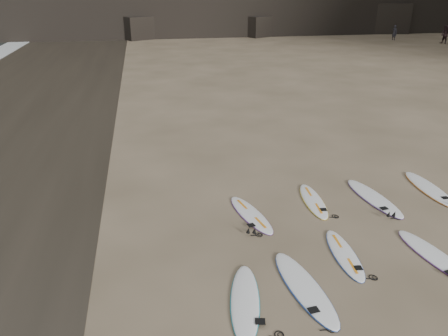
# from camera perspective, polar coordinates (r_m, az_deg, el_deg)

# --- Properties ---
(ground) EXTENTS (240.00, 240.00, 0.00)m
(ground) POSITION_cam_1_polar(r_m,az_deg,el_deg) (11.45, 20.94, -11.29)
(ground) COLOR #897559
(ground) RESTS_ON ground
(surfboard_0) EXTENTS (1.10, 2.53, 0.09)m
(surfboard_0) POSITION_cam_1_polar(r_m,az_deg,el_deg) (9.54, 2.76, -16.95)
(surfboard_0) COLOR white
(surfboard_0) RESTS_ON ground
(surfboard_1) EXTENTS (0.98, 2.79, 0.10)m
(surfboard_1) POSITION_cam_1_polar(r_m,az_deg,el_deg) (10.02, 10.48, -15.04)
(surfboard_1) COLOR white
(surfboard_1) RESTS_ON ground
(surfboard_2) EXTENTS (0.72, 2.27, 0.08)m
(surfboard_2) POSITION_cam_1_polar(r_m,az_deg,el_deg) (11.28, 15.45, -10.77)
(surfboard_2) COLOR white
(surfboard_2) RESTS_ON ground
(surfboard_3) EXTENTS (0.98, 2.57, 0.09)m
(surfboard_3) POSITION_cam_1_polar(r_m,az_deg,el_deg) (11.98, 25.85, -10.28)
(surfboard_3) COLOR white
(surfboard_3) RESTS_ON ground
(surfboard_5) EXTENTS (1.10, 2.46, 0.09)m
(surfboard_5) POSITION_cam_1_polar(r_m,az_deg,el_deg) (12.59, 3.53, -6.03)
(surfboard_5) COLOR white
(surfboard_5) RESTS_ON ground
(surfboard_6) EXTENTS (0.76, 2.35, 0.08)m
(surfboard_6) POSITION_cam_1_polar(r_m,az_deg,el_deg) (13.58, 11.59, -4.19)
(surfboard_6) COLOR white
(surfboard_6) RESTS_ON ground
(surfboard_7) EXTENTS (0.96, 2.79, 0.10)m
(surfboard_7) POSITION_cam_1_polar(r_m,az_deg,el_deg) (14.24, 18.98, -3.66)
(surfboard_7) COLOR white
(surfboard_7) RESTS_ON ground
(surfboard_8) EXTENTS (0.74, 2.70, 0.10)m
(surfboard_8) POSITION_cam_1_polar(r_m,az_deg,el_deg) (15.52, 25.24, -2.42)
(surfboard_8) COLOR white
(surfboard_8) RESTS_ON ground
(person_a) EXTENTS (0.59, 0.70, 1.62)m
(person_a) POSITION_cam_1_polar(r_m,az_deg,el_deg) (54.45, 21.37, 16.15)
(person_a) COLOR black
(person_a) RESTS_ON ground
(person_b) EXTENTS (0.99, 1.10, 1.88)m
(person_b) POSITION_cam_1_polar(r_m,az_deg,el_deg) (53.20, 26.92, 15.28)
(person_b) COLOR black
(person_b) RESTS_ON ground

